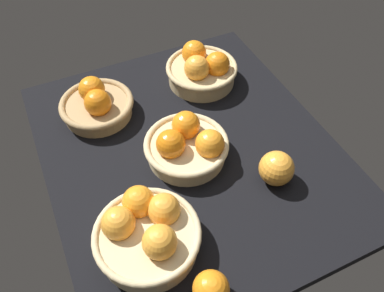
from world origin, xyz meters
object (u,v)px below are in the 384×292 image
basket_near_right (202,69)px  basket_center (187,145)px  basket_far_left (147,232)px  loose_orange_back_gap (276,168)px  loose_orange_front_gap (211,289)px  basket_far_right (97,104)px

basket_near_right → basket_center: 29.44cm
basket_far_left → loose_orange_back_gap: 33.64cm
basket_near_right → basket_far_left: bearing=142.2°
basket_far_left → loose_orange_front_gap: bearing=-156.3°
basket_far_left → loose_orange_front_gap: 17.23cm
loose_orange_back_gap → basket_near_right: bearing=-0.1°
basket_far_left → loose_orange_front_gap: size_ratio=3.12×
basket_near_right → loose_orange_front_gap: (-59.00, 26.67, -0.78)cm
basket_far_right → loose_orange_back_gap: bearing=-141.0°
basket_center → basket_far_left: bearing=136.5°
loose_orange_front_gap → loose_orange_back_gap: loose_orange_back_gap is taller
basket_far_right → basket_center: bearing=-146.0°
basket_far_left → loose_orange_back_gap: size_ratio=2.67×
basket_far_right → basket_near_right: bearing=-88.9°
basket_far_left → basket_near_right: (43.25, -33.59, -0.10)cm
basket_far_left → loose_orange_back_gap: basket_far_left is taller
basket_far_right → loose_orange_back_gap: 51.09cm
basket_far_left → loose_orange_front_gap: basket_far_left is taller
basket_far_left → loose_orange_front_gap: (-15.75, -6.93, -0.88)cm
basket_near_right → basket_far_right: (-0.62, 32.24, -0.69)cm
basket_far_left → basket_near_right: basket_far_left is taller
basket_far_right → basket_center: 29.06cm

